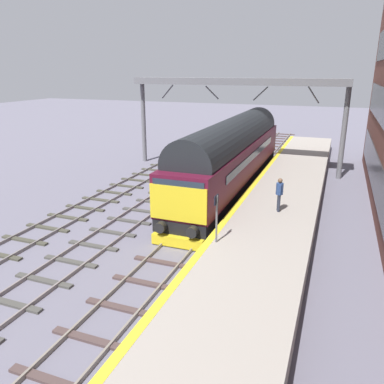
% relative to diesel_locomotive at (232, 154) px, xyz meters
% --- Properties ---
extents(ground_plane, '(140.00, 140.00, 0.00)m').
position_rel_diesel_locomotive_xyz_m(ground_plane, '(-0.00, -4.64, -2.48)').
color(ground_plane, slate).
rests_on(ground_plane, ground).
extents(track_main, '(2.50, 60.00, 0.15)m').
position_rel_diesel_locomotive_xyz_m(track_main, '(-0.00, -4.64, -2.42)').
color(track_main, gray).
rests_on(track_main, ground).
extents(track_adjacent_west, '(2.50, 60.00, 0.15)m').
position_rel_diesel_locomotive_xyz_m(track_adjacent_west, '(-3.55, -4.64, -2.42)').
color(track_adjacent_west, gray).
rests_on(track_adjacent_west, ground).
extents(track_adjacent_far_west, '(2.50, 60.00, 0.15)m').
position_rel_diesel_locomotive_xyz_m(track_adjacent_far_west, '(-6.85, -4.64, -2.42)').
color(track_adjacent_far_west, slate).
rests_on(track_adjacent_far_west, ground).
extents(station_platform, '(4.00, 44.00, 1.01)m').
position_rel_diesel_locomotive_xyz_m(station_platform, '(3.60, -4.64, -1.98)').
color(station_platform, '#A49B90').
rests_on(station_platform, ground).
extents(diesel_locomotive, '(2.74, 18.01, 4.68)m').
position_rel_diesel_locomotive_xyz_m(diesel_locomotive, '(0.00, 0.00, 0.00)').
color(diesel_locomotive, black).
rests_on(diesel_locomotive, ground).
extents(platform_number_sign, '(0.10, 0.44, 1.94)m').
position_rel_diesel_locomotive_xyz_m(platform_number_sign, '(2.04, -9.78, -0.19)').
color(platform_number_sign, slate).
rests_on(platform_number_sign, station_platform).
extents(waiting_passenger, '(0.42, 0.49, 1.64)m').
position_rel_diesel_locomotive_xyz_m(waiting_passenger, '(3.81, -5.36, -0.49)').
color(waiting_passenger, '#292E3E').
rests_on(waiting_passenger, station_platform).
extents(overhead_footbridge, '(16.15, 2.00, 6.96)m').
position_rel_diesel_locomotive_xyz_m(overhead_footbridge, '(-1.38, 5.76, 3.91)').
color(overhead_footbridge, slate).
rests_on(overhead_footbridge, ground).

